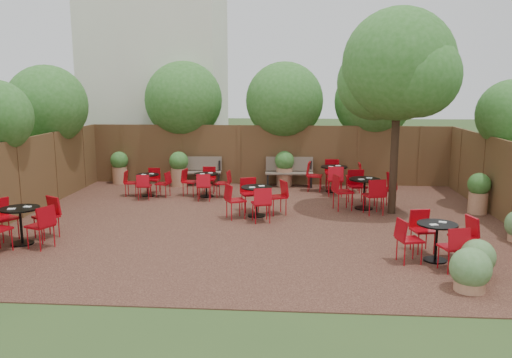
{
  "coord_description": "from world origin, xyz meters",
  "views": [
    {
      "loc": [
        0.86,
        -12.19,
        3.33
      ],
      "look_at": [
        -0.09,
        0.5,
        1.0
      ],
      "focal_mm": 36.2,
      "sensor_mm": 36.0,
      "label": 1
    }
  ],
  "objects": [
    {
      "name": "bistro_tables",
      "position": [
        0.02,
        0.95,
        0.47
      ],
      "size": [
        10.0,
        7.97,
        0.95
      ],
      "color": "black",
      "rests_on": "courtyard_paving"
    },
    {
      "name": "overhang_foliage",
      "position": [
        -2.16,
        3.04,
        2.76
      ],
      "size": [
        15.62,
        10.99,
        2.78
      ],
      "color": "#2E6821",
      "rests_on": "ground"
    },
    {
      "name": "park_bench_right",
      "position": [
        0.7,
        4.63,
        0.52
      ],
      "size": [
        1.58,
        0.56,
        0.96
      ],
      "rotation": [
        0.0,
        0.0,
        0.04
      ],
      "color": "brown",
      "rests_on": "courtyard_paving"
    },
    {
      "name": "planters",
      "position": [
        -0.59,
        3.87,
        0.62
      ],
      "size": [
        11.29,
        3.99,
        1.16
      ],
      "color": "#AC7656",
      "rests_on": "courtyard_paving"
    },
    {
      "name": "courtyard_tree",
      "position": [
        3.41,
        1.14,
        3.67
      ],
      "size": [
        2.9,
        2.82,
        5.21
      ],
      "rotation": [
        0.0,
        0.0,
        0.12
      ],
      "color": "black",
      "rests_on": "courtyard_paving"
    },
    {
      "name": "fence_back",
      "position": [
        0.0,
        5.0,
        1.0
      ],
      "size": [
        12.0,
        0.08,
        2.0
      ],
      "primitive_type": "cube",
      "color": "brown",
      "rests_on": "ground"
    },
    {
      "name": "low_shrubs",
      "position": [
        4.47,
        -2.87,
        0.35
      ],
      "size": [
        2.62,
        3.51,
        0.72
      ],
      "color": "#AC7656",
      "rests_on": "courtyard_paving"
    },
    {
      "name": "neighbour_building",
      "position": [
        -4.5,
        8.0,
        4.0
      ],
      "size": [
        5.0,
        4.0,
        8.0
      ],
      "primitive_type": "cube",
      "color": "silver",
      "rests_on": "ground"
    },
    {
      "name": "courtyard_paving",
      "position": [
        0.0,
        0.0,
        0.01
      ],
      "size": [
        12.0,
        10.0,
        0.02
      ],
      "primitive_type": "cube",
      "color": "#341C15",
      "rests_on": "ground"
    },
    {
      "name": "fence_left",
      "position": [
        -6.0,
        0.0,
        1.0
      ],
      "size": [
        0.08,
        10.0,
        2.0
      ],
      "primitive_type": "cube",
      "color": "brown",
      "rests_on": "ground"
    },
    {
      "name": "ground",
      "position": [
        0.0,
        0.0,
        0.0
      ],
      "size": [
        80.0,
        80.0,
        0.0
      ],
      "primitive_type": "plane",
      "color": "#354F23",
      "rests_on": "ground"
    },
    {
      "name": "park_bench_left",
      "position": [
        -2.33,
        4.63,
        0.5
      ],
      "size": [
        1.56,
        0.62,
        0.94
      ],
      "rotation": [
        0.0,
        0.0,
        0.08
      ],
      "color": "brown",
      "rests_on": "courtyard_paving"
    }
  ]
}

